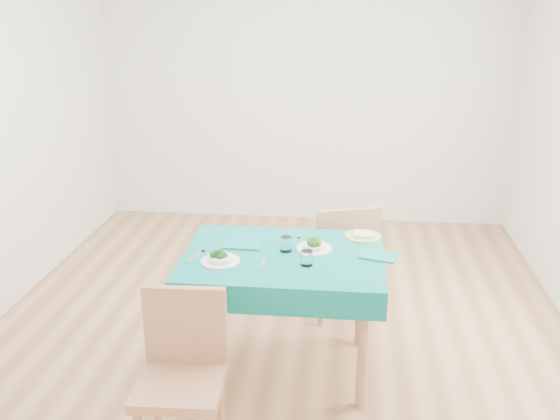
# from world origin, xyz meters

# --- Properties ---
(room_shell) EXTENTS (4.02, 4.52, 2.73)m
(room_shell) POSITION_xyz_m (0.00, 0.00, 1.35)
(room_shell) COLOR #8C603A
(room_shell) RESTS_ON ground
(table) EXTENTS (1.14, 0.87, 0.76)m
(table) POSITION_xyz_m (0.07, -0.52, 0.38)
(table) COLOR #096962
(table) RESTS_ON ground
(chair_near) EXTENTS (0.43, 0.47, 1.02)m
(chair_near) POSITION_xyz_m (-0.33, -1.37, 0.51)
(chair_near) COLOR #9E6C4A
(chair_near) RESTS_ON ground
(chair_far) EXTENTS (0.56, 0.58, 1.08)m
(chair_far) POSITION_xyz_m (0.39, 0.25, 0.54)
(chair_far) COLOR #9E6C4A
(chair_far) RESTS_ON ground
(bowl_near) EXTENTS (0.22, 0.22, 0.07)m
(bowl_near) POSITION_xyz_m (-0.26, -0.67, 0.79)
(bowl_near) COLOR white
(bowl_near) RESTS_ON table
(bowl_far) EXTENTS (0.21, 0.21, 0.06)m
(bowl_far) POSITION_xyz_m (0.25, -0.43, 0.79)
(bowl_far) COLOR white
(bowl_far) RESTS_ON table
(fork_near) EXTENTS (0.09, 0.18, 0.00)m
(fork_near) POSITION_xyz_m (-0.42, -0.60, 0.76)
(fork_near) COLOR silver
(fork_near) RESTS_ON table
(knife_near) EXTENTS (0.02, 0.19, 0.00)m
(knife_near) POSITION_xyz_m (-0.03, -0.63, 0.76)
(knife_near) COLOR silver
(knife_near) RESTS_ON table
(fork_far) EXTENTS (0.08, 0.17, 0.00)m
(fork_far) POSITION_xyz_m (0.17, -0.33, 0.76)
(fork_far) COLOR silver
(fork_far) RESTS_ON table
(knife_far) EXTENTS (0.06, 0.20, 0.00)m
(knife_far) POSITION_xyz_m (0.53, -0.43, 0.76)
(knife_far) COLOR silver
(knife_far) RESTS_ON table
(napkin_near) EXTENTS (0.23, 0.16, 0.01)m
(napkin_near) POSITION_xyz_m (-0.18, -0.41, 0.76)
(napkin_near) COLOR #0D746B
(napkin_near) RESTS_ON table
(napkin_far) EXTENTS (0.24, 0.20, 0.01)m
(napkin_far) POSITION_xyz_m (0.63, -0.50, 0.76)
(napkin_far) COLOR #0D746B
(napkin_far) RESTS_ON table
(tumbler_center) EXTENTS (0.07, 0.07, 0.09)m
(tumbler_center) POSITION_xyz_m (0.09, -0.47, 0.80)
(tumbler_center) COLOR white
(tumbler_center) RESTS_ON table
(tumbler_side) EXTENTS (0.07, 0.07, 0.09)m
(tumbler_side) POSITION_xyz_m (0.22, -0.66, 0.80)
(tumbler_side) COLOR white
(tumbler_side) RESTS_ON table
(side_plate) EXTENTS (0.22, 0.22, 0.01)m
(side_plate) POSITION_xyz_m (0.54, -0.19, 0.76)
(side_plate) COLOR #9EC25F
(side_plate) RESTS_ON table
(bread_slice) EXTENTS (0.12, 0.12, 0.02)m
(bread_slice) POSITION_xyz_m (0.54, -0.19, 0.78)
(bread_slice) COLOR beige
(bread_slice) RESTS_ON side_plate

